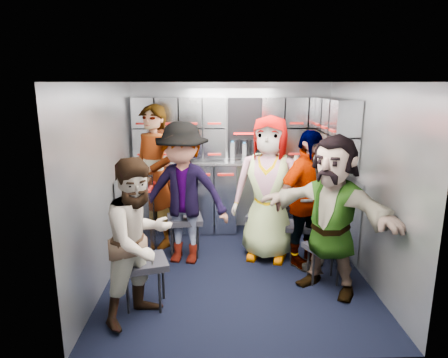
{
  "coord_description": "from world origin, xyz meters",
  "views": [
    {
      "loc": [
        -0.24,
        -4.17,
        2.1
      ],
      "look_at": [
        -0.13,
        0.35,
        1.0
      ],
      "focal_mm": 32.0,
      "sensor_mm": 36.0,
      "label": 1
    }
  ],
  "objects_px": {
    "attendant_standing": "(154,177)",
    "attendant_arc_a": "(140,241)",
    "jump_seat_center": "(266,218)",
    "attendant_arc_e": "(331,215)",
    "jump_seat_mid_right": "(301,228)",
    "attendant_arc_b": "(183,194)",
    "jump_seat_near_left": "(145,265)",
    "attendant_arc_d": "(306,200)",
    "jump_seat_mid_left": "(185,221)",
    "jump_seat_near_right": "(324,249)",
    "attendant_arc_c": "(268,189)"
  },
  "relations": [
    {
      "from": "attendant_standing",
      "to": "attendant_arc_a",
      "type": "relative_size",
      "value": 1.23
    },
    {
      "from": "jump_seat_center",
      "to": "attendant_arc_e",
      "type": "xyz_separation_m",
      "value": [
        0.52,
        -0.99,
        0.37
      ]
    },
    {
      "from": "jump_seat_mid_right",
      "to": "attendant_arc_b",
      "type": "relative_size",
      "value": 0.26
    },
    {
      "from": "jump_seat_near_left",
      "to": "attendant_arc_a",
      "type": "distance_m",
      "value": 0.37
    },
    {
      "from": "attendant_arc_d",
      "to": "jump_seat_center",
      "type": "bearing_deg",
      "value": 97.65
    },
    {
      "from": "jump_seat_near_left",
      "to": "attendant_arc_d",
      "type": "bearing_deg",
      "value": 26.77
    },
    {
      "from": "jump_seat_mid_left",
      "to": "attendant_standing",
      "type": "bearing_deg",
      "value": 140.02
    },
    {
      "from": "jump_seat_near_right",
      "to": "attendant_arc_d",
      "type": "xyz_separation_m",
      "value": [
        -0.12,
        0.41,
        0.43
      ]
    },
    {
      "from": "jump_seat_mid_left",
      "to": "jump_seat_center",
      "type": "height_order",
      "value": "jump_seat_center"
    },
    {
      "from": "attendant_standing",
      "to": "attendant_arc_a",
      "type": "xyz_separation_m",
      "value": [
        0.11,
        -1.7,
        -0.17
      ]
    },
    {
      "from": "jump_seat_center",
      "to": "attendant_arc_d",
      "type": "relative_size",
      "value": 0.34
    },
    {
      "from": "attendant_standing",
      "to": "attendant_arc_b",
      "type": "bearing_deg",
      "value": -14.92
    },
    {
      "from": "jump_seat_mid_left",
      "to": "jump_seat_mid_right",
      "type": "height_order",
      "value": "jump_seat_mid_left"
    },
    {
      "from": "attendant_arc_b",
      "to": "attendant_arc_e",
      "type": "xyz_separation_m",
      "value": [
        1.53,
        -0.73,
        -0.03
      ]
    },
    {
      "from": "jump_seat_mid_right",
      "to": "attendant_arc_e",
      "type": "relative_size",
      "value": 0.27
    },
    {
      "from": "jump_seat_center",
      "to": "jump_seat_mid_right",
      "type": "distance_m",
      "value": 0.46
    },
    {
      "from": "jump_seat_near_left",
      "to": "jump_seat_mid_right",
      "type": "height_order",
      "value": "jump_seat_near_left"
    },
    {
      "from": "attendant_arc_b",
      "to": "jump_seat_near_left",
      "type": "bearing_deg",
      "value": -94.71
    },
    {
      "from": "jump_seat_near_left",
      "to": "attendant_arc_a",
      "type": "height_order",
      "value": "attendant_arc_a"
    },
    {
      "from": "jump_seat_near_left",
      "to": "jump_seat_center",
      "type": "height_order",
      "value": "jump_seat_center"
    },
    {
      "from": "attendant_arc_a",
      "to": "attendant_arc_d",
      "type": "height_order",
      "value": "attendant_arc_d"
    },
    {
      "from": "jump_seat_mid_right",
      "to": "jump_seat_near_right",
      "type": "bearing_deg",
      "value": -78.55
    },
    {
      "from": "jump_seat_near_left",
      "to": "attendant_arc_e",
      "type": "relative_size",
      "value": 0.31
    },
    {
      "from": "jump_seat_center",
      "to": "jump_seat_mid_right",
      "type": "xyz_separation_m",
      "value": [
        0.4,
        -0.22,
        -0.05
      ]
    },
    {
      "from": "jump_seat_near_left",
      "to": "jump_seat_mid_right",
      "type": "distance_m",
      "value": 2.0
    },
    {
      "from": "attendant_arc_b",
      "to": "attendant_arc_e",
      "type": "distance_m",
      "value": 1.7
    },
    {
      "from": "jump_seat_mid_left",
      "to": "attendant_arc_d",
      "type": "bearing_deg",
      "value": -12.77
    },
    {
      "from": "jump_seat_near_left",
      "to": "jump_seat_mid_left",
      "type": "height_order",
      "value": "jump_seat_mid_left"
    },
    {
      "from": "attendant_arc_b",
      "to": "attendant_arc_e",
      "type": "relative_size",
      "value": 1.03
    },
    {
      "from": "jump_seat_near_left",
      "to": "attendant_standing",
      "type": "height_order",
      "value": "attendant_standing"
    },
    {
      "from": "attendant_arc_b",
      "to": "attendant_arc_d",
      "type": "relative_size",
      "value": 1.05
    },
    {
      "from": "jump_seat_mid_left",
      "to": "attendant_arc_c",
      "type": "bearing_deg",
      "value": -5.42
    },
    {
      "from": "jump_seat_mid_left",
      "to": "attendant_arc_e",
      "type": "distance_m",
      "value": 1.82
    },
    {
      "from": "jump_seat_center",
      "to": "attendant_arc_c",
      "type": "bearing_deg",
      "value": -90.0
    },
    {
      "from": "attendant_arc_e",
      "to": "jump_seat_center",
      "type": "bearing_deg",
      "value": 160.06
    },
    {
      "from": "attendant_arc_b",
      "to": "jump_seat_center",
      "type": "bearing_deg",
      "value": 26.2
    },
    {
      "from": "attendant_arc_a",
      "to": "attendant_arc_e",
      "type": "distance_m",
      "value": 1.88
    },
    {
      "from": "attendant_arc_a",
      "to": "jump_seat_near_left",
      "type": "bearing_deg",
      "value": 38.59
    },
    {
      "from": "jump_seat_center",
      "to": "jump_seat_near_right",
      "type": "bearing_deg",
      "value": -57.32
    },
    {
      "from": "attendant_standing",
      "to": "attendant_arc_d",
      "type": "bearing_deg",
      "value": 17.33
    },
    {
      "from": "attendant_standing",
      "to": "attendant_arc_e",
      "type": "bearing_deg",
      "value": 4.46
    },
    {
      "from": "jump_seat_mid_right",
      "to": "attendant_arc_c",
      "type": "relative_size",
      "value": 0.25
    },
    {
      "from": "jump_seat_center",
      "to": "attendant_arc_a",
      "type": "xyz_separation_m",
      "value": [
        -1.3,
        -1.44,
        0.31
      ]
    },
    {
      "from": "jump_seat_mid_left",
      "to": "jump_seat_center",
      "type": "distance_m",
      "value": 1.01
    },
    {
      "from": "attendant_arc_d",
      "to": "attendant_arc_e",
      "type": "bearing_deg",
      "value": -115.73
    },
    {
      "from": "attendant_arc_e",
      "to": "attendant_arc_c",
      "type": "bearing_deg",
      "value": 165.03
    },
    {
      "from": "attendant_arc_c",
      "to": "attendant_standing",
      "type": "bearing_deg",
      "value": 179.94
    },
    {
      "from": "attendant_arc_c",
      "to": "attendant_arc_e",
      "type": "relative_size",
      "value": 1.07
    },
    {
      "from": "jump_seat_mid_left",
      "to": "attendant_arc_b",
      "type": "bearing_deg",
      "value": -90.0
    },
    {
      "from": "jump_seat_center",
      "to": "attendant_arc_e",
      "type": "height_order",
      "value": "attendant_arc_e"
    }
  ]
}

